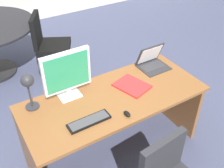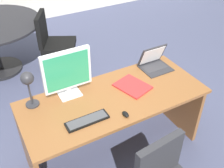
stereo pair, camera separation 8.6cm
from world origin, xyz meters
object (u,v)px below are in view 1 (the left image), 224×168
desk_lamp (28,85)px  book (132,86)px  meeting_chair_near (51,50)px  monitor (67,73)px  desk (111,111)px  mouse (127,114)px  laptop (151,60)px  keyboard (89,121)px

desk_lamp → book: desk_lamp is taller
meeting_chair_near → monitor: bearing=-103.2°
desk → mouse: bearing=-97.1°
mouse → book: mouse is taller
meeting_chair_near → desk_lamp: bearing=-114.3°
desk → laptop: (0.62, 0.19, 0.30)m
desk_lamp → book: 0.97m
desk → keyboard: 0.48m
desk_lamp → monitor: bearing=-0.1°
monitor → mouse: 0.63m
desk_lamp → book: (0.92, -0.19, -0.25)m
laptop → meeting_chair_near: size_ratio=0.33×
mouse → desk: bearing=82.9°
mouse → meeting_chair_near: (0.06, 2.07, -0.39)m
book → desk_lamp: bearing=168.5°
mouse → desk_lamp: 0.85m
monitor → meeting_chair_near: bearing=76.8°
book → monitor: bearing=162.0°
monitor → keyboard: monitor is taller
laptop → desk: bearing=-163.3°
desk_lamp → desk: bearing=-14.1°
mouse → book: size_ratio=0.21×
desk → mouse: 0.41m
monitor → laptop: monitor is taller
mouse → laptop: bearing=37.8°
desk_lamp → mouse: bearing=-37.6°
desk_lamp → book: bearing=-11.5°
monitor → keyboard: 0.47m
desk_lamp → meeting_chair_near: (0.71, 1.57, -0.64)m
keyboard → book: bearing=20.4°
laptop → book: (-0.39, -0.20, -0.06)m
book → meeting_chair_near: meeting_chair_near is taller
keyboard → mouse: (0.31, -0.10, 0.01)m
keyboard → desk_lamp: (-0.34, 0.40, 0.25)m
desk → desk_lamp: desk_lamp is taller
meeting_chair_near → keyboard: bearing=-100.7°
monitor → mouse: bearing=-58.5°
desk → meeting_chair_near: (0.02, 1.75, -0.15)m
keyboard → book: keyboard is taller
desk → monitor: (-0.35, 0.17, 0.48)m
desk_lamp → laptop: bearing=0.5°
laptop → book: laptop is taller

